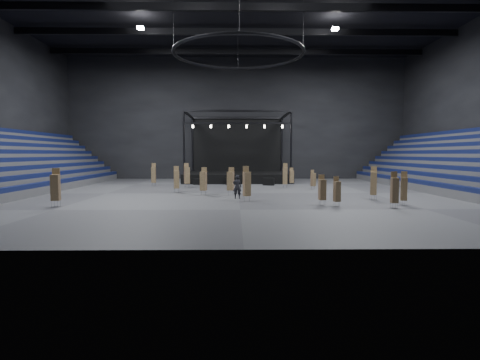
{
  "coord_description": "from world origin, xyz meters",
  "views": [
    {
      "loc": [
        -0.35,
        -35.36,
        3.73
      ],
      "look_at": [
        0.11,
        -2.0,
        1.4
      ],
      "focal_mm": 28.0,
      "sensor_mm": 36.0,
      "label": 1
    }
  ],
  "objects_px": {
    "flight_case_left": "(197,182)",
    "chair_stack_14": "(154,174)",
    "chair_stack_2": "(187,175)",
    "chair_stack_11": "(374,183)",
    "chair_stack_4": "(56,187)",
    "chair_stack_7": "(247,183)",
    "chair_stack_0": "(231,181)",
    "flight_case_right": "(269,182)",
    "chair_stack_13": "(177,179)",
    "chair_stack_6": "(394,190)",
    "chair_stack_9": "(285,175)",
    "chair_stack_12": "(404,188)",
    "chair_stack_10": "(313,179)",
    "man_center": "(237,187)",
    "chair_stack_1": "(292,176)",
    "chair_stack_3": "(337,191)",
    "chair_stack_5": "(322,189)",
    "crew_member": "(323,182)",
    "chair_stack_8": "(203,181)",
    "flight_case_mid": "(232,181)",
    "stage": "(237,170)"
  },
  "relations": [
    {
      "from": "chair_stack_6",
      "to": "chair_stack_9",
      "type": "height_order",
      "value": "chair_stack_9"
    },
    {
      "from": "stage",
      "to": "flight_case_right",
      "type": "distance_m",
      "value": 8.26
    },
    {
      "from": "chair_stack_8",
      "to": "chair_stack_0",
      "type": "bearing_deg",
      "value": 15.11
    },
    {
      "from": "chair_stack_0",
      "to": "chair_stack_13",
      "type": "relative_size",
      "value": 0.99
    },
    {
      "from": "chair_stack_5",
      "to": "chair_stack_8",
      "type": "xyz_separation_m",
      "value": [
        -9.21,
        6.73,
        0.15
      ]
    },
    {
      "from": "flight_case_left",
      "to": "chair_stack_7",
      "type": "relative_size",
      "value": 0.4
    },
    {
      "from": "chair_stack_1",
      "to": "chair_stack_3",
      "type": "xyz_separation_m",
      "value": [
        0.64,
        -17.01,
        -0.01
      ]
    },
    {
      "from": "chair_stack_11",
      "to": "chair_stack_12",
      "type": "distance_m",
      "value": 3.43
    },
    {
      "from": "flight_case_right",
      "to": "chair_stack_13",
      "type": "distance_m",
      "value": 12.75
    },
    {
      "from": "chair_stack_5",
      "to": "chair_stack_14",
      "type": "xyz_separation_m",
      "value": [
        -15.78,
        16.36,
        0.19
      ]
    },
    {
      "from": "chair_stack_0",
      "to": "flight_case_left",
      "type": "bearing_deg",
      "value": 128.01
    },
    {
      "from": "chair_stack_5",
      "to": "chair_stack_7",
      "type": "xyz_separation_m",
      "value": [
        -5.43,
        2.27,
        0.25
      ]
    },
    {
      "from": "chair_stack_5",
      "to": "chair_stack_11",
      "type": "height_order",
      "value": "chair_stack_11"
    },
    {
      "from": "flight_case_left",
      "to": "chair_stack_14",
      "type": "height_order",
      "value": "chair_stack_14"
    },
    {
      "from": "chair_stack_2",
      "to": "chair_stack_11",
      "type": "relative_size",
      "value": 1.0
    },
    {
      "from": "chair_stack_10",
      "to": "man_center",
      "type": "height_order",
      "value": "chair_stack_10"
    },
    {
      "from": "flight_case_right",
      "to": "chair_stack_5",
      "type": "bearing_deg",
      "value": -82.32
    },
    {
      "from": "chair_stack_8",
      "to": "chair_stack_14",
      "type": "height_order",
      "value": "chair_stack_14"
    },
    {
      "from": "flight_case_right",
      "to": "chair_stack_10",
      "type": "bearing_deg",
      "value": -50.71
    },
    {
      "from": "chair_stack_1",
      "to": "man_center",
      "type": "distance_m",
      "value": 13.83
    },
    {
      "from": "chair_stack_6",
      "to": "chair_stack_13",
      "type": "xyz_separation_m",
      "value": [
        -16.59,
        10.62,
        0.04
      ]
    },
    {
      "from": "chair_stack_3",
      "to": "chair_stack_7",
      "type": "xyz_separation_m",
      "value": [
        -6.33,
        2.92,
        0.32
      ]
    },
    {
      "from": "flight_case_mid",
      "to": "chair_stack_3",
      "type": "distance_m",
      "value": 20.35
    },
    {
      "from": "flight_case_mid",
      "to": "chair_stack_4",
      "type": "xyz_separation_m",
      "value": [
        -12.25,
        -18.87,
        0.96
      ]
    },
    {
      "from": "flight_case_left",
      "to": "chair_stack_9",
      "type": "height_order",
      "value": "chair_stack_9"
    },
    {
      "from": "chair_stack_12",
      "to": "chair_stack_6",
      "type": "bearing_deg",
      "value": -113.05
    },
    {
      "from": "flight_case_left",
      "to": "chair_stack_7",
      "type": "height_order",
      "value": "chair_stack_7"
    },
    {
      "from": "chair_stack_2",
      "to": "chair_stack_14",
      "type": "distance_m",
      "value": 4.55
    },
    {
      "from": "chair_stack_5",
      "to": "chair_stack_13",
      "type": "xyz_separation_m",
      "value": [
        -11.99,
        9.0,
        0.15
      ]
    },
    {
      "from": "chair_stack_4",
      "to": "chair_stack_13",
      "type": "height_order",
      "value": "chair_stack_4"
    },
    {
      "from": "stage",
      "to": "chair_stack_7",
      "type": "xyz_separation_m",
      "value": [
        0.59,
        -22.31,
        -0.03
      ]
    },
    {
      "from": "chair_stack_0",
      "to": "chair_stack_8",
      "type": "relative_size",
      "value": 1.0
    },
    {
      "from": "chair_stack_1",
      "to": "chair_stack_3",
      "type": "bearing_deg",
      "value": -91.83
    },
    {
      "from": "stage",
      "to": "flight_case_left",
      "type": "xyz_separation_m",
      "value": [
        -4.88,
        -6.33,
        -1.08
      ]
    },
    {
      "from": "flight_case_right",
      "to": "chair_stack_1",
      "type": "height_order",
      "value": "chair_stack_1"
    },
    {
      "from": "flight_case_mid",
      "to": "chair_stack_11",
      "type": "distance_m",
      "value": 19.12
    },
    {
      "from": "stage",
      "to": "chair_stack_7",
      "type": "height_order",
      "value": "stage"
    },
    {
      "from": "chair_stack_5",
      "to": "crew_member",
      "type": "relative_size",
      "value": 1.31
    },
    {
      "from": "chair_stack_3",
      "to": "chair_stack_11",
      "type": "xyz_separation_m",
      "value": [
        3.99,
        3.7,
        0.28
      ]
    },
    {
      "from": "flight_case_left",
      "to": "crew_member",
      "type": "bearing_deg",
      "value": -25.62
    },
    {
      "from": "flight_case_left",
      "to": "chair_stack_9",
      "type": "xyz_separation_m",
      "value": [
        10.05,
        -4.42,
        1.02
      ]
    },
    {
      "from": "chair_stack_4",
      "to": "chair_stack_14",
      "type": "relative_size",
      "value": 1.03
    },
    {
      "from": "chair_stack_3",
      "to": "chair_stack_8",
      "type": "relative_size",
      "value": 0.85
    },
    {
      "from": "chair_stack_0",
      "to": "chair_stack_4",
      "type": "distance_m",
      "value": 14.29
    },
    {
      "from": "chair_stack_8",
      "to": "man_center",
      "type": "height_order",
      "value": "chair_stack_8"
    },
    {
      "from": "chair_stack_4",
      "to": "chair_stack_7",
      "type": "bearing_deg",
      "value": 4.28
    },
    {
      "from": "chair_stack_2",
      "to": "chair_stack_11",
      "type": "bearing_deg",
      "value": -57.97
    },
    {
      "from": "crew_member",
      "to": "chair_stack_11",
      "type": "bearing_deg",
      "value": -163.01
    },
    {
      "from": "chair_stack_3",
      "to": "chair_stack_6",
      "type": "height_order",
      "value": "chair_stack_6"
    },
    {
      "from": "chair_stack_14",
      "to": "chair_stack_9",
      "type": "bearing_deg",
      "value": -13.57
    }
  ]
}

